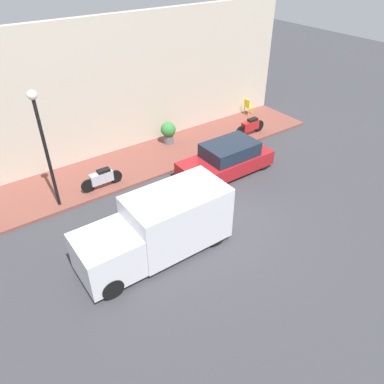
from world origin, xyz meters
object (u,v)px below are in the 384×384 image
streetlamp (42,135)px  cafe_chair (248,106)px  motorcycle_red (250,126)px  scooter_silver (102,178)px  potted_plant (168,131)px  parked_car (227,159)px  delivery_van (157,228)px

streetlamp → cafe_chair: streetlamp is taller
motorcycle_red → scooter_silver: (-0.10, 8.23, -0.03)m
motorcycle_red → cafe_chair: size_ratio=2.06×
potted_plant → parked_car: bearing=-169.7°
parked_car → cafe_chair: size_ratio=4.64×
cafe_chair → scooter_silver: bearing=101.9°
motorcycle_red → delivery_van: bearing=119.0°
parked_car → cafe_chair: 6.34m
motorcycle_red → streetlamp: size_ratio=0.41×
delivery_van → cafe_chair: bearing=-56.6°
cafe_chair → parked_car: bearing=129.1°
streetlamp → motorcycle_red: bearing=-88.7°
parked_car → cafe_chair: parked_car is taller
delivery_van → parked_car: bearing=-62.9°
parked_car → scooter_silver: bearing=68.8°
streetlamp → scooter_silver: bearing=-86.0°
parked_car → potted_plant: bearing=10.3°
delivery_van → potted_plant: delivery_van is taller
parked_car → scooter_silver: parked_car is taller
motorcycle_red → potted_plant: (1.62, 3.93, 0.17)m
parked_car → delivery_van: 5.68m
scooter_silver → cafe_chair: cafe_chair is taller
potted_plant → cafe_chair: 5.60m
parked_car → motorcycle_red: parked_car is taller
delivery_van → streetlamp: size_ratio=1.11×
scooter_silver → cafe_chair: (2.07, -9.88, 0.09)m
scooter_silver → cafe_chair: bearing=-78.1°
motorcycle_red → streetlamp: (-0.23, 10.10, 2.48)m
streetlamp → potted_plant: 6.84m
motorcycle_red → scooter_silver: size_ratio=1.05×
scooter_silver → potted_plant: potted_plant is taller
streetlamp → potted_plant: (1.85, -6.17, -2.31)m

